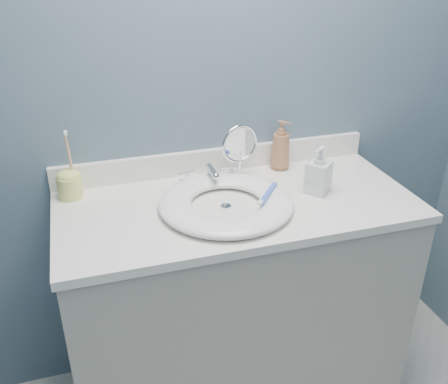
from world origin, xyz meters
name	(u,v)px	position (x,y,z in m)	size (l,w,h in m)	color
back_wall	(214,88)	(0.00, 1.25, 1.20)	(2.20, 0.02, 2.40)	#4A606F
vanity_cabinet	(236,306)	(0.00, 0.97, 0.42)	(1.20, 0.55, 0.85)	#A4A196
countertop	(237,205)	(0.00, 0.97, 0.86)	(1.22, 0.57, 0.03)	white
backsplash	(216,160)	(0.00, 1.24, 0.93)	(1.22, 0.02, 0.09)	white
basin	(226,203)	(-0.05, 0.94, 0.90)	(0.45, 0.45, 0.04)	white
drain	(226,207)	(-0.05, 0.94, 0.88)	(0.04, 0.04, 0.01)	silver
faucet	(210,176)	(-0.05, 1.14, 0.91)	(0.25, 0.13, 0.07)	silver
makeup_mirror	(240,150)	(0.06, 1.13, 1.00)	(0.15, 0.08, 0.22)	silver
soap_bottle_amber	(281,145)	(0.24, 1.19, 0.98)	(0.07, 0.08, 0.19)	#9A6345
soap_bottle_clear	(319,170)	(0.29, 0.96, 0.96)	(0.08, 0.08, 0.17)	silver
toothbrush_holder	(70,183)	(-0.54, 1.17, 0.94)	(0.08, 0.08, 0.24)	#DCE070
toothbrush_lying	(268,194)	(0.09, 0.92, 0.92)	(0.12, 0.14, 0.02)	blue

